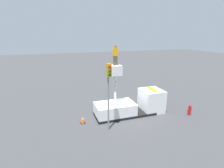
# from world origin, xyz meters

# --- Properties ---
(ground_plane) EXTENTS (120.00, 120.00, 0.00)m
(ground_plane) POSITION_xyz_m (0.00, 0.00, 0.00)
(ground_plane) COLOR #424244
(bucket_truck) EXTENTS (6.98, 2.30, 5.04)m
(bucket_truck) POSITION_xyz_m (0.72, 0.00, 0.95)
(bucket_truck) COLOR black
(bucket_truck) RESTS_ON ground
(worker) EXTENTS (0.40, 0.26, 1.75)m
(worker) POSITION_xyz_m (-1.03, 0.00, 5.92)
(worker) COLOR brown
(worker) RESTS_ON bucket_truck
(traffic_light_pole) EXTENTS (0.34, 0.57, 5.79)m
(traffic_light_pole) POSITION_xyz_m (-2.38, -2.27, 4.08)
(traffic_light_pole) COLOR gray
(traffic_light_pole) RESTS_ON ground
(fire_hydrant) EXTENTS (0.54, 0.30, 1.06)m
(fire_hydrant) POSITION_xyz_m (6.03, -2.11, 0.52)
(fire_hydrant) COLOR red
(fire_hydrant) RESTS_ON ground
(traffic_cone_rear) EXTENTS (0.42, 0.42, 0.77)m
(traffic_cone_rear) POSITION_xyz_m (-4.26, -0.39, 0.37)
(traffic_cone_rear) COLOR black
(traffic_cone_rear) RESTS_ON ground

